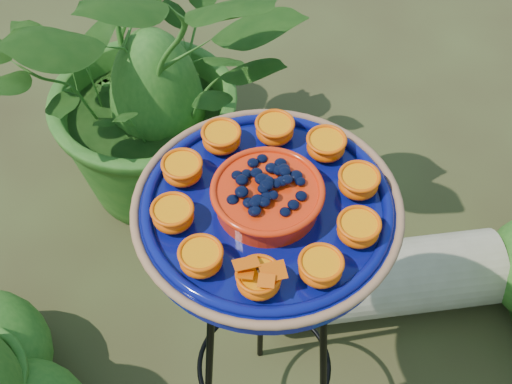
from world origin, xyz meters
TOP-DOWN VIEW (x-y plane):
  - ground_plane at (0.00, 0.00)m, footprint 20.00×20.00m
  - tripod_stand at (-0.07, -0.14)m, footprint 0.41×0.41m
  - feeder_dish at (-0.06, -0.14)m, footprint 0.58×0.58m
  - driftwood_log at (0.14, 0.31)m, footprint 0.69×0.50m
  - shrub_back_left at (-0.64, 0.53)m, footprint 1.06×0.99m

SIDE VIEW (x-z plane):
  - ground_plane at x=0.00m, z-range 0.00..0.00m
  - driftwood_log at x=0.14m, z-range 0.00..0.22m
  - shrub_back_left at x=-0.64m, z-range 0.00..0.96m
  - tripod_stand at x=-0.07m, z-range 0.09..0.97m
  - feeder_dish at x=-0.06m, z-range 0.86..0.96m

